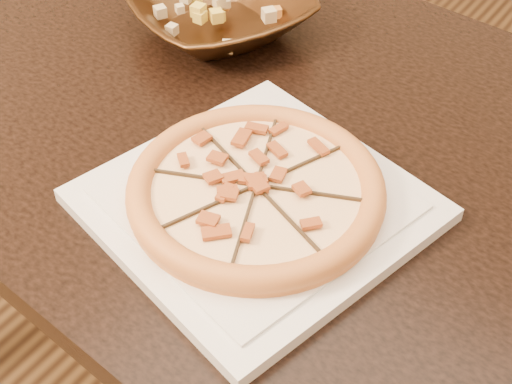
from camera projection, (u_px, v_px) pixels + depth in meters
dining_table at (271, 178)px, 1.04m from camera, size 1.33×0.91×0.75m
plate at (256, 204)px, 0.83m from camera, size 0.41×0.41×0.02m
pizza at (256, 189)px, 0.81m from camera, size 0.30×0.30×0.03m
bronze_bowl at (220, 12)px, 1.10m from camera, size 0.36×0.36×0.07m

